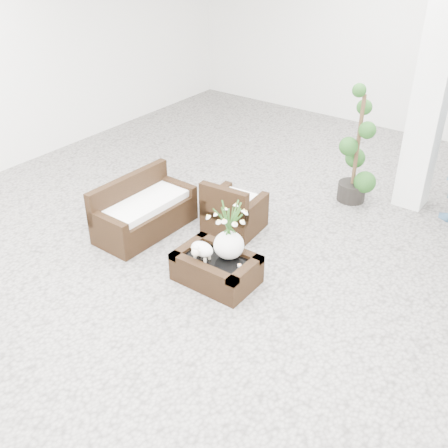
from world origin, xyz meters
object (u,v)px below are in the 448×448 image
Objects in this scene: loveseat at (144,207)px; topiary at (358,146)px; armchair at (235,205)px; coffee_table at (216,269)px.

topiary reaches higher than loveseat.
armchair is at bearing -118.45° from topiary.
armchair and loveseat have the same top height.
loveseat reaches higher than coffee_table.
coffee_table is 1.18m from armchair.
loveseat is (-1.40, 0.33, 0.20)m from coffee_table.
armchair is 1.16m from loveseat.
coffee_table is 0.67× the size of loveseat.
armchair is 0.43× the size of topiary.
topiary is (1.81, 2.39, 0.48)m from loveseat.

